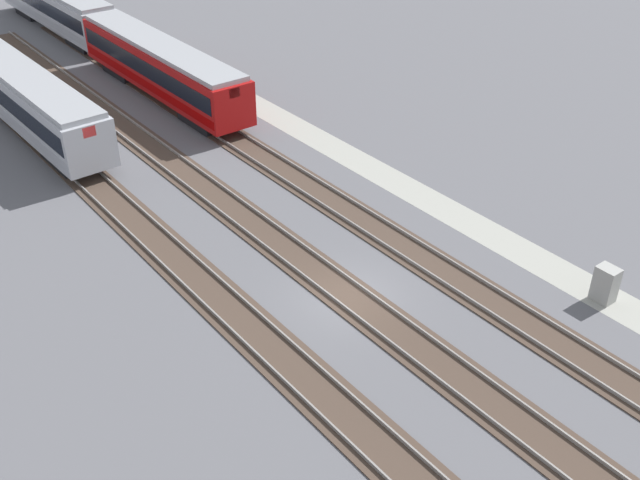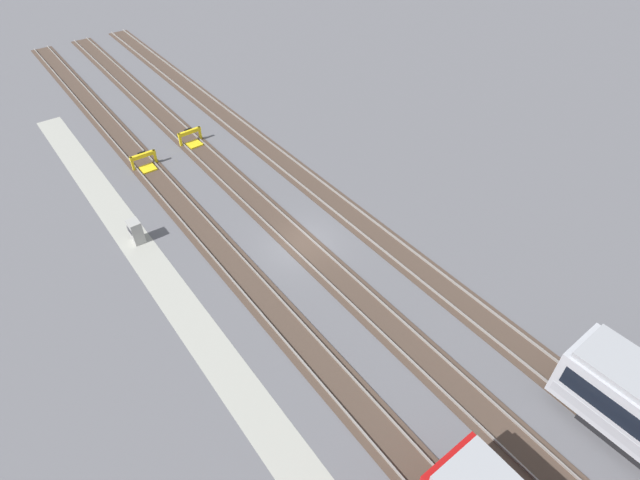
{
  "view_description": "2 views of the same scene",
  "coord_description": "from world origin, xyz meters",
  "views": [
    {
      "loc": [
        -19.15,
        16.32,
        18.88
      ],
      "look_at": [
        2.01,
        0.0,
        1.8
      ],
      "focal_mm": 42.0,
      "sensor_mm": 36.0,
      "label": 1
    },
    {
      "loc": [
        19.66,
        -13.3,
        21.48
      ],
      "look_at": [
        2.01,
        0.0,
        1.8
      ],
      "focal_mm": 28.0,
      "sensor_mm": 36.0,
      "label": 2
    }
  ],
  "objects": [
    {
      "name": "rail_track_near_inner",
      "position": [
        0.0,
        0.0,
        0.04
      ],
      "size": [
        90.0,
        2.24,
        0.21
      ],
      "color": "#47382D",
      "rests_on": "ground"
    },
    {
      "name": "ground_plane",
      "position": [
        0.0,
        0.0,
        0.0
      ],
      "size": [
        400.0,
        400.0,
        0.0
      ],
      "primitive_type": "plane",
      "color": "#5B5B60"
    },
    {
      "name": "rail_track_middle",
      "position": [
        0.0,
        4.44,
        0.04
      ],
      "size": [
        90.0,
        2.24,
        0.21
      ],
      "color": "#47382D",
      "rests_on": "ground"
    },
    {
      "name": "electrical_cabinet",
      "position": [
        -6.6,
        -8.2,
        0.8
      ],
      "size": [
        0.9,
        0.73,
        1.6
      ],
      "color": "#9E9E99",
      "rests_on": "ground"
    },
    {
      "name": "bumper_stop_near_inner_track",
      "position": [
        -15.53,
        0.01,
        0.51
      ],
      "size": [
        1.37,
        2.01,
        1.22
      ],
      "color": "yellow",
      "rests_on": "ground"
    },
    {
      "name": "bumper_stop_nearest_track",
      "position": [
        -14.4,
        -4.44,
        0.51
      ],
      "size": [
        1.35,
        2.0,
        1.22
      ],
      "color": "yellow",
      "rests_on": "ground"
    },
    {
      "name": "rail_track_nearest",
      "position": [
        0.0,
        -4.44,
        0.04
      ],
      "size": [
        90.0,
        2.24,
        0.21
      ],
      "color": "#47382D",
      "rests_on": "ground"
    },
    {
      "name": "service_walkway",
      "position": [
        0.0,
        -8.43,
        0.0
      ],
      "size": [
        54.0,
        2.0,
        0.01
      ],
      "primitive_type": "cube",
      "color": "#9E9E93",
      "rests_on": "ground"
    }
  ]
}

